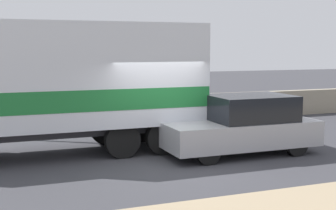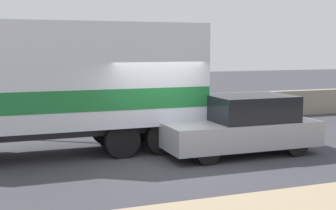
% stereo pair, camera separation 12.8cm
% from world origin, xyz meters
% --- Properties ---
extents(ground_plane, '(80.00, 80.00, 0.00)m').
position_xyz_m(ground_plane, '(0.00, 0.00, 0.00)').
color(ground_plane, '#38383D').
extents(stone_wall_backdrop, '(60.00, 0.35, 1.05)m').
position_xyz_m(stone_wall_backdrop, '(0.00, 6.03, 0.52)').
color(stone_wall_backdrop, gray).
rests_on(stone_wall_backdrop, ground_plane).
extents(box_truck, '(7.65, 2.37, 3.52)m').
position_xyz_m(box_truck, '(-2.05, 1.98, 1.88)').
color(box_truck, silver).
rests_on(box_truck, ground_plane).
extents(car_hatchback, '(4.21, 1.81, 1.59)m').
position_xyz_m(car_hatchback, '(2.22, 0.37, 0.77)').
color(car_hatchback, '#9E9EA3').
rests_on(car_hatchback, ground_plane).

